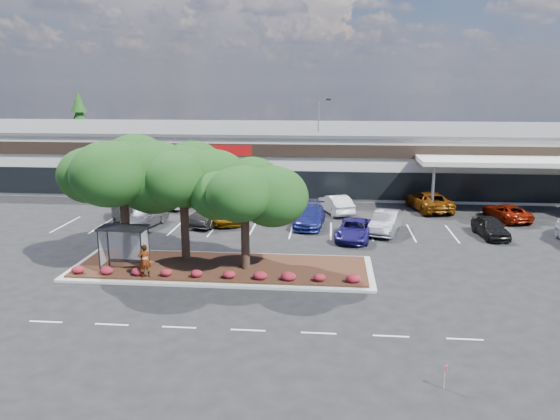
# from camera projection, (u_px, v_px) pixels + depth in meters

# --- Properties ---
(ground) EXTENTS (160.00, 160.00, 0.00)m
(ground) POSITION_uv_depth(u_px,v_px,m) (244.00, 296.00, 28.68)
(ground) COLOR black
(ground) RESTS_ON ground
(retail_store) EXTENTS (80.40, 25.20, 6.25)m
(retail_store) POSITION_uv_depth(u_px,v_px,m) (292.00, 155.00, 60.84)
(retail_store) COLOR silver
(retail_store) RESTS_ON ground
(landscape_island) EXTENTS (18.00, 6.00, 0.26)m
(landscape_island) POSITION_uv_depth(u_px,v_px,m) (222.00, 268.00, 32.72)
(landscape_island) COLOR #ADACA7
(landscape_island) RESTS_ON ground
(lane_markings) EXTENTS (33.12, 20.06, 0.01)m
(lane_markings) POSITION_uv_depth(u_px,v_px,m) (265.00, 241.00, 38.80)
(lane_markings) COLOR silver
(lane_markings) RESTS_ON ground
(shrub_row) EXTENTS (17.00, 0.80, 0.50)m
(shrub_row) POSITION_uv_depth(u_px,v_px,m) (214.00, 274.00, 30.59)
(shrub_row) COLOR maroon
(shrub_row) RESTS_ON landscape_island
(bus_shelter) EXTENTS (2.75, 1.55, 2.59)m
(bus_shelter) POSITION_uv_depth(u_px,v_px,m) (124.00, 235.00, 31.70)
(bus_shelter) COLOR black
(bus_shelter) RESTS_ON landscape_island
(island_tree_west) EXTENTS (7.20, 7.20, 7.89)m
(island_tree_west) POSITION_uv_depth(u_px,v_px,m) (124.00, 198.00, 32.82)
(island_tree_west) COLOR #193911
(island_tree_west) RESTS_ON landscape_island
(island_tree_mid) EXTENTS (6.60, 6.60, 7.32)m
(island_tree_mid) POSITION_uv_depth(u_px,v_px,m) (184.00, 201.00, 33.25)
(island_tree_mid) COLOR #193911
(island_tree_mid) RESTS_ON landscape_island
(island_tree_east) EXTENTS (5.80, 5.80, 6.50)m
(island_tree_east) POSITION_uv_depth(u_px,v_px,m) (245.00, 215.00, 31.52)
(island_tree_east) COLOR #193911
(island_tree_east) RESTS_ON landscape_island
(conifer_north_west) EXTENTS (4.40, 4.40, 10.00)m
(conifer_north_west) POSITION_uv_depth(u_px,v_px,m) (80.00, 128.00, 74.89)
(conifer_north_west) COLOR #193911
(conifer_north_west) RESTS_ON ground
(person_waiting) EXTENTS (0.80, 0.65, 1.91)m
(person_waiting) POSITION_uv_depth(u_px,v_px,m) (145.00, 261.00, 30.60)
(person_waiting) COLOR #594C47
(person_waiting) RESTS_ON landscape_island
(light_pole) EXTENTS (1.42, 0.74, 9.60)m
(light_pole) POSITION_uv_depth(u_px,v_px,m) (319.00, 152.00, 54.62)
(light_pole) COLOR #ADACA7
(light_pole) RESTS_ON ground
(survey_stake) EXTENTS (0.08, 0.14, 0.95)m
(survey_stake) POSITION_uv_depth(u_px,v_px,m) (445.00, 374.00, 19.85)
(survey_stake) COLOR tan
(survey_stake) RESTS_ON ground
(car_0) EXTENTS (3.35, 4.81, 1.50)m
(car_0) POSITION_uv_depth(u_px,v_px,m) (122.00, 211.00, 44.38)
(car_0) COLOR black
(car_0) RESTS_ON ground
(car_1) EXTENTS (3.03, 5.11, 1.63)m
(car_1) POSITION_uv_depth(u_px,v_px,m) (145.00, 216.00, 42.45)
(car_1) COLOR #57565E
(car_1) RESTS_ON ground
(car_2) EXTENTS (3.20, 5.37, 1.67)m
(car_2) POSITION_uv_depth(u_px,v_px,m) (213.00, 214.00, 43.14)
(car_2) COLOR black
(car_2) RESTS_ON ground
(car_3) EXTENTS (4.88, 6.48, 1.64)m
(car_3) POSITION_uv_depth(u_px,v_px,m) (223.00, 212.00, 44.05)
(car_3) COLOR #724606
(car_3) RESTS_ON ground
(car_4) EXTENTS (2.60, 5.50, 1.55)m
(car_4) POSITION_uv_depth(u_px,v_px,m) (310.00, 216.00, 42.66)
(car_4) COLOR navy
(car_4) RESTS_ON ground
(car_5) EXTENTS (3.15, 5.35, 1.40)m
(car_5) POSITION_uv_depth(u_px,v_px,m) (354.00, 230.00, 39.05)
(car_5) COLOR navy
(car_5) RESTS_ON ground
(car_6) EXTENTS (3.05, 5.29, 1.65)m
(car_6) POSITION_uv_depth(u_px,v_px,m) (386.00, 222.00, 40.75)
(car_6) COLOR slate
(car_6) RESTS_ON ground
(car_7) EXTENTS (2.16, 4.44, 1.46)m
(car_7) POSITION_uv_depth(u_px,v_px,m) (491.00, 227.00, 39.63)
(car_7) COLOR black
(car_7) RESTS_ON ground
(car_9) EXTENTS (3.06, 5.06, 1.37)m
(car_9) POSITION_uv_depth(u_px,v_px,m) (183.00, 200.00, 49.17)
(car_9) COLOR white
(car_9) RESTS_ON ground
(car_10) EXTENTS (4.20, 6.50, 1.67)m
(car_10) POSITION_uv_depth(u_px,v_px,m) (220.00, 197.00, 49.68)
(car_10) COLOR slate
(car_10) RESTS_ON ground
(car_11) EXTENTS (3.92, 6.19, 1.59)m
(car_11) POSITION_uv_depth(u_px,v_px,m) (244.00, 203.00, 47.21)
(car_11) COLOR #56555C
(car_11) RESTS_ON ground
(car_12) EXTENTS (2.86, 4.27, 1.35)m
(car_12) POSITION_uv_depth(u_px,v_px,m) (270.00, 201.00, 48.79)
(car_12) COLOR #1E5419
(car_12) RESTS_ON ground
(car_14) EXTENTS (3.28, 5.19, 1.61)m
(car_14) POSITION_uv_depth(u_px,v_px,m) (336.00, 204.00, 46.83)
(car_14) COLOR silver
(car_14) RESTS_ON ground
(car_16) EXTENTS (3.90, 6.46, 1.68)m
(car_16) POSITION_uv_depth(u_px,v_px,m) (429.00, 201.00, 47.94)
(car_16) COLOR #683207
(car_16) RESTS_ON ground
(car_17) EXTENTS (3.32, 5.24, 1.35)m
(car_17) POSITION_uv_depth(u_px,v_px,m) (506.00, 212.00, 44.49)
(car_17) COLOR maroon
(car_17) RESTS_ON ground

